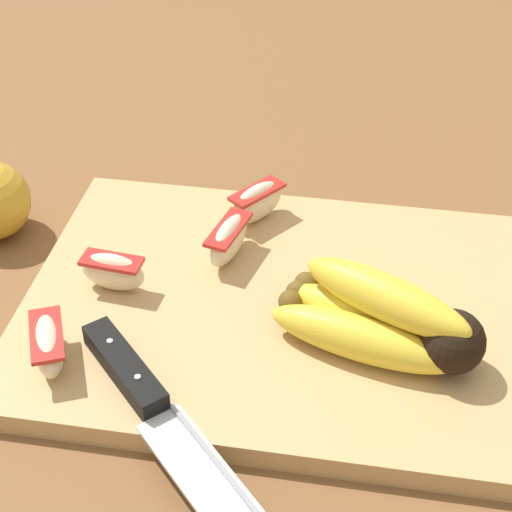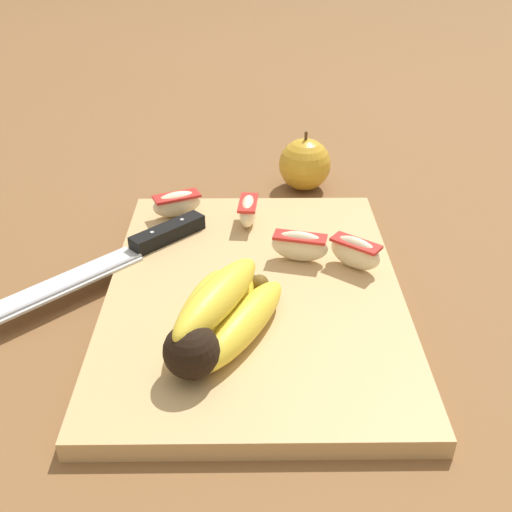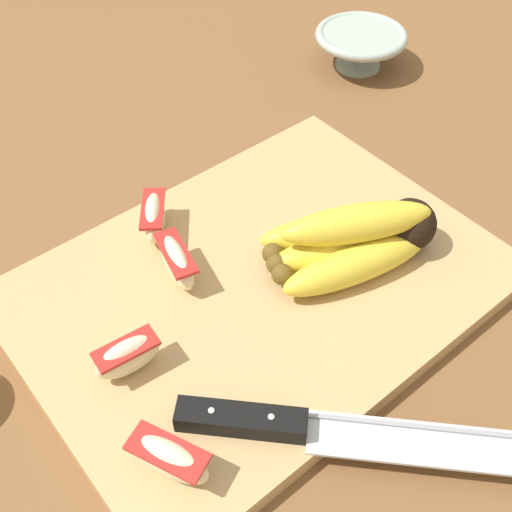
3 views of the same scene
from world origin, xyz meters
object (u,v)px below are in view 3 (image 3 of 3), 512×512
(banana_bunch, at_px, (356,240))
(apple_wedge_near, at_px, (177,261))
(ceramic_bowl, at_px, (360,46))
(chefs_knife, at_px, (305,428))
(apple_wedge_far, at_px, (128,356))
(apple_wedge_middle, at_px, (169,458))
(apple_wedge_extra, at_px, (154,217))

(banana_bunch, distance_m, apple_wedge_near, 0.17)
(ceramic_bowl, bearing_deg, banana_bunch, -136.69)
(chefs_knife, bearing_deg, apple_wedge_far, 118.69)
(apple_wedge_middle, bearing_deg, banana_bunch, 14.01)
(apple_wedge_near, relative_size, apple_wedge_middle, 1.00)
(chefs_knife, distance_m, apple_wedge_middle, 0.10)
(apple_wedge_middle, distance_m, apple_wedge_far, 0.09)
(banana_bunch, xyz_separation_m, apple_wedge_near, (-0.14, 0.09, -0.01))
(apple_wedge_far, bearing_deg, apple_wedge_near, 33.66)
(apple_wedge_far, bearing_deg, apple_wedge_middle, -104.02)
(apple_wedge_middle, bearing_deg, ceramic_bowl, 31.42)
(apple_wedge_near, relative_size, ceramic_bowl, 0.56)
(banana_bunch, bearing_deg, chefs_knife, -146.60)
(apple_wedge_far, distance_m, apple_wedge_extra, 0.16)
(apple_wedge_near, xyz_separation_m, ceramic_bowl, (0.41, 0.17, -0.01))
(apple_wedge_far, height_order, ceramic_bowl, apple_wedge_far)
(banana_bunch, bearing_deg, apple_wedge_near, 148.12)
(banana_bunch, distance_m, apple_wedge_middle, 0.26)
(chefs_knife, relative_size, apple_wedge_far, 3.82)
(banana_bunch, height_order, ceramic_bowl, banana_bunch)
(apple_wedge_extra, bearing_deg, ceramic_bowl, 15.40)
(ceramic_bowl, bearing_deg, apple_wedge_near, -157.60)
(banana_bunch, bearing_deg, apple_wedge_extra, 130.10)
(apple_wedge_middle, bearing_deg, apple_wedge_far, 75.98)
(apple_wedge_extra, bearing_deg, banana_bunch, -49.90)
(apple_wedge_far, relative_size, apple_wedge_extra, 0.96)
(banana_bunch, xyz_separation_m, ceramic_bowl, (0.27, 0.26, -0.01))
(apple_wedge_middle, height_order, ceramic_bowl, apple_wedge_middle)
(banana_bunch, distance_m, apple_wedge_far, 0.23)
(chefs_knife, xyz_separation_m, apple_wedge_extra, (0.03, 0.25, 0.01))
(apple_wedge_extra, distance_m, ceramic_bowl, 0.41)
(apple_wedge_near, distance_m, ceramic_bowl, 0.45)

